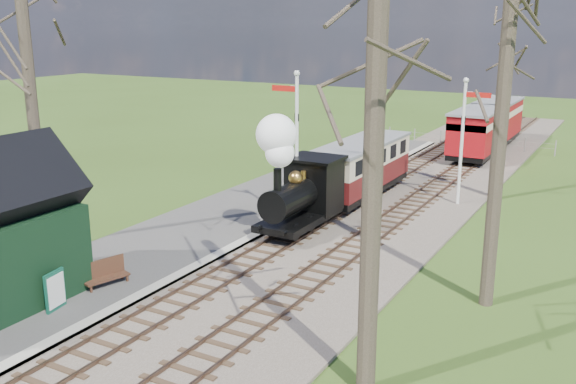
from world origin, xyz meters
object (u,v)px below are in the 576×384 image
at_px(semaphore_near, 295,137).
at_px(person, 24,285).
at_px(red_carriage_a, 477,133).
at_px(red_carriage_b, 497,121).
at_px(coach, 361,166).
at_px(sign_board, 55,290).
at_px(bench, 105,273).
at_px(locomotive, 298,181).
at_px(semaphore_far, 464,132).

bearing_deg(semaphore_near, person, -102.46).
height_order(red_carriage_a, red_carriage_b, same).
height_order(semaphore_near, person, semaphore_near).
xyz_separation_m(coach, sign_board, (-2.55, -15.64, -0.82)).
distance_m(coach, red_carriage_b, 17.09).
bearing_deg(red_carriage_a, person, -101.98).
relative_size(bench, person, 0.97).
bearing_deg(red_carriage_a, bench, -101.78).
xyz_separation_m(locomotive, bench, (-2.62, -7.61, -1.58)).
bearing_deg(coach, semaphore_near, -98.84).
xyz_separation_m(red_carriage_b, bench, (-5.23, -30.57, -1.10)).
bearing_deg(sign_board, person, -145.77).
relative_size(red_carriage_b, bench, 3.95).
bearing_deg(locomotive, semaphore_near, 124.10).
relative_size(semaphore_near, red_carriage_a, 1.07).
distance_m(semaphore_near, locomotive, 1.99).
bearing_deg(locomotive, person, -107.80).
bearing_deg(coach, person, -101.36).
bearing_deg(coach, sign_board, -99.25).
distance_m(locomotive, bench, 8.20).
distance_m(locomotive, person, 10.61).
bearing_deg(red_carriage_a, locomotive, -98.51).
bearing_deg(bench, semaphore_far, 64.57).
height_order(semaphore_near, coach, semaphore_near).
distance_m(semaphore_far, locomotive, 8.45).
height_order(semaphore_far, locomotive, semaphore_far).
height_order(bench, person, person).
bearing_deg(red_carriage_b, semaphore_far, -83.61).
xyz_separation_m(red_carriage_a, person, (-5.84, -27.50, -0.72)).
relative_size(semaphore_far, coach, 0.76).
relative_size(red_carriage_a, bench, 3.95).
bearing_deg(red_carriage_b, person, -100.03).
xyz_separation_m(semaphore_near, person, (-2.47, -11.16, -2.66)).
bearing_deg(person, coach, 7.17).
distance_m(red_carriage_b, sign_board, 32.95).
relative_size(semaphore_near, semaphore_far, 1.09).
distance_m(semaphore_far, person, 18.92).
bearing_deg(locomotive, red_carriage_b, 83.51).
relative_size(red_carriage_a, person, 3.83).
relative_size(semaphore_far, bench, 3.89).
distance_m(semaphore_near, bench, 9.43).
xyz_separation_m(locomotive, red_carriage_b, (2.61, 22.96, -0.48)).
bearing_deg(red_carriage_a, semaphore_near, -101.65).
bearing_deg(semaphore_far, red_carriage_a, 99.74).
bearing_deg(red_carriage_b, locomotive, -96.49).
distance_m(locomotive, red_carriage_b, 23.11).
xyz_separation_m(semaphore_far, bench, (-7.00, -14.73, -2.77)).
xyz_separation_m(locomotive, red_carriage_a, (2.61, 17.46, -0.48)).
relative_size(semaphore_near, sign_board, 5.52).
bearing_deg(red_carriage_b, red_carriage_a, -90.00).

